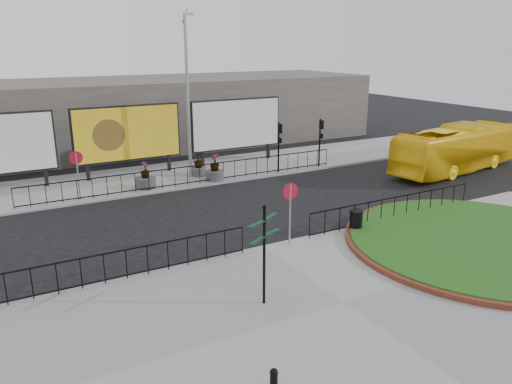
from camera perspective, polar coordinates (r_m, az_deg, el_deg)
ground at (r=19.34m, az=0.67°, el=-6.48°), size 90.00×90.00×0.00m
pavement_near at (r=15.62m, az=10.02°, el=-12.52°), size 30.00×10.00×0.12m
pavement_far at (r=29.79m, az=-10.85°, el=1.73°), size 44.00×6.00×0.12m
brick_edge at (r=21.27m, az=24.33°, el=-5.23°), size 10.40×10.40×0.18m
grass_lawn at (r=21.26m, az=24.34°, el=-5.18°), size 10.00×10.00×0.22m
railing_near_left at (r=16.89m, az=-16.96°, el=-8.36°), size 10.00×0.10×1.10m
railing_near_right at (r=22.63m, az=15.52°, el=-1.79°), size 9.00×0.10×1.10m
railing_far at (r=27.50m, az=-7.14°, el=1.96°), size 18.00×0.10×1.10m
speed_sign_far at (r=25.77m, az=-19.79°, el=2.94°), size 0.64×0.07×2.47m
speed_sign_near at (r=18.85m, az=3.93°, el=-0.94°), size 0.64×0.07×2.47m
billboard_mid at (r=29.76m, az=-14.47°, el=6.49°), size 6.20×0.31×4.10m
billboard_right at (r=32.20m, az=-2.28°, el=7.75°), size 6.20×0.31×4.10m
lamp_post at (r=28.51m, az=-7.80°, el=10.96°), size 0.74×0.18×9.23m
signal_pole_a at (r=29.65m, az=2.67°, el=5.98°), size 0.22×0.26×3.00m
signal_pole_b at (r=31.30m, az=7.38°, el=6.44°), size 0.22×0.26×3.00m
building_backdrop at (r=38.79m, az=-15.82°, el=8.53°), size 40.00×10.00×5.00m
fingerpost_sign at (r=14.52m, az=0.94°, el=-6.08°), size 1.38×0.87×3.11m
bollard at (r=11.84m, az=2.05°, el=-20.60°), size 0.20×0.20×0.60m
litter_bin at (r=20.89m, az=11.35°, el=-3.27°), size 0.56×0.56×0.93m
bus at (r=32.79m, az=21.92°, el=4.60°), size 10.35×3.80×2.82m
planter_a at (r=27.33m, az=-12.50°, el=1.38°), size 1.09×1.09×1.43m
planter_b at (r=29.40m, az=-6.59°, el=2.89°), size 0.90×0.90×1.41m
planter_c at (r=28.30m, az=-4.75°, el=2.40°), size 1.05×1.05×1.52m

